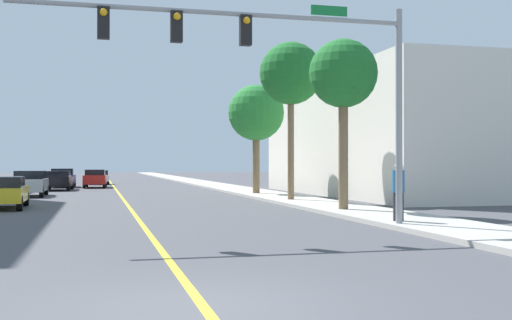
{
  "coord_description": "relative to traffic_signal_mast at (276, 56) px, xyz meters",
  "views": [
    {
      "loc": [
        -1.38,
        -8.35,
        1.9
      ],
      "look_at": [
        4.92,
        16.55,
        2.07
      ],
      "focal_mm": 44.23,
      "sensor_mm": 36.0,
      "label": 1
    }
  ],
  "objects": [
    {
      "name": "sidewalk_right",
      "position": [
        4.9,
        33.36,
        -4.86
      ],
      "size": [
        3.04,
        168.0,
        0.15
      ],
      "primitive_type": "cube",
      "color": "#B2ADA3",
      "rests_on": "ground"
    },
    {
      "name": "car_yellow",
      "position": [
        -8.72,
        11.63,
        -4.22
      ],
      "size": [
        1.85,
        4.4,
        1.36
      ],
      "rotation": [
        0.0,
        0.0,
        3.17
      ],
      "color": "gold",
      "rests_on": "ground"
    },
    {
      "name": "sidewalk_left",
      "position": [
        -11.91,
        33.36,
        -4.86
      ],
      "size": [
        3.04,
        168.0,
        0.15
      ],
      "primitive_type": "cube",
      "color": "beige",
      "rests_on": "ground"
    },
    {
      "name": "palm_mid",
      "position": [
        4.47,
        12.9,
        1.41
      ],
      "size": [
        3.12,
        3.12,
        7.83
      ],
      "color": "brown",
      "rests_on": "sidewalk_right"
    },
    {
      "name": "palm_near",
      "position": [
        4.42,
        5.93,
        0.39
      ],
      "size": [
        2.68,
        2.68,
        6.63
      ],
      "color": "brown",
      "rests_on": "sidewalk_right"
    },
    {
      "name": "building_right_near",
      "position": [
        13.3,
        19.25,
        -1.33
      ],
      "size": [
        10.33,
        22.33,
        7.22
      ],
      "primitive_type": "cube",
      "color": "silver",
      "rests_on": "ground"
    },
    {
      "name": "traffic_signal_mast",
      "position": [
        0.0,
        0.0,
        0.0
      ],
      "size": [
        11.07,
        0.36,
        6.33
      ],
      "color": "gray",
      "rests_on": "sidewalk_right"
    },
    {
      "name": "pedestrian",
      "position": [
        4.14,
        0.75,
        -3.89
      ],
      "size": [
        0.38,
        0.38,
        1.8
      ],
      "rotation": [
        0.0,
        0.0,
        2.57
      ],
      "color": "black",
      "rests_on": "sidewalk_right"
    },
    {
      "name": "ground",
      "position": [
        -3.5,
        33.36,
        -4.94
      ],
      "size": [
        192.0,
        192.0,
        0.0
      ],
      "primitive_type": "plane",
      "color": "#47474C"
    },
    {
      "name": "car_black",
      "position": [
        -7.58,
        30.69,
        -4.2
      ],
      "size": [
        2.01,
        4.47,
        1.4
      ],
      "rotation": [
        0.0,
        0.0,
        -0.04
      ],
      "color": "black",
      "rests_on": "ground"
    },
    {
      "name": "palm_far",
      "position": [
        4.45,
        19.87,
        0.01
      ],
      "size": [
        3.38,
        3.38,
        6.55
      ],
      "color": "brown",
      "rests_on": "sidewalk_right"
    },
    {
      "name": "car_blue",
      "position": [
        -7.59,
        36.76,
        -4.16
      ],
      "size": [
        1.96,
        4.32,
        1.53
      ],
      "rotation": [
        0.0,
        0.0,
        -0.01
      ],
      "color": "#1E389E",
      "rests_on": "ground"
    },
    {
      "name": "car_red",
      "position": [
        -5.01,
        35.31,
        -4.17
      ],
      "size": [
        1.89,
        4.36,
        1.46
      ],
      "rotation": [
        0.0,
        0.0,
        -0.04
      ],
      "color": "red",
      "rests_on": "ground"
    },
    {
      "name": "car_silver",
      "position": [
        -8.71,
        22.15,
        -4.15
      ],
      "size": [
        1.83,
        4.41,
        1.51
      ],
      "rotation": [
        0.0,
        0.0,
        3.14
      ],
      "color": "#BCBCC1",
      "rests_on": "ground"
    },
    {
      "name": "car_white",
      "position": [
        -4.67,
        43.58,
        -4.25
      ],
      "size": [
        1.87,
        3.84,
        1.33
      ],
      "rotation": [
        0.0,
        0.0,
        -0.02
      ],
      "color": "white",
      "rests_on": "ground"
    },
    {
      "name": "lane_marking_center",
      "position": [
        -3.5,
        33.36,
        -4.93
      ],
      "size": [
        0.16,
        144.0,
        0.01
      ],
      "primitive_type": "cube",
      "color": "yellow",
      "rests_on": "ground"
    }
  ]
}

